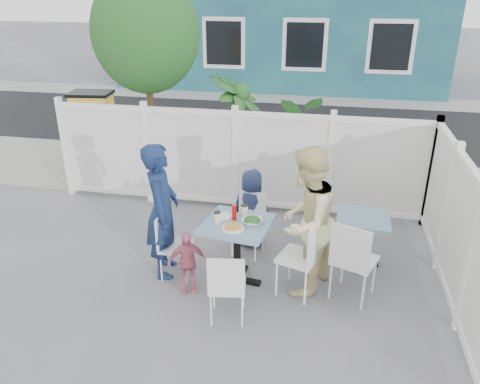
% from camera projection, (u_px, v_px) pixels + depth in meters
% --- Properties ---
extents(ground, '(80.00, 80.00, 0.00)m').
position_uv_depth(ground, '(185.00, 294.00, 5.49)').
color(ground, slate).
extents(near_sidewalk, '(24.00, 2.60, 0.01)m').
position_uv_depth(near_sidewalk, '(246.00, 175.00, 8.89)').
color(near_sidewalk, gray).
rests_on(near_sidewalk, ground).
extents(street, '(24.00, 5.00, 0.01)m').
position_uv_depth(street, '(272.00, 124.00, 12.21)').
color(street, black).
rests_on(street, ground).
extents(far_sidewalk, '(24.00, 1.60, 0.01)m').
position_uv_depth(far_sidewalk, '(285.00, 98.00, 14.98)').
color(far_sidewalk, gray).
rests_on(far_sidewalk, ground).
extents(fence_back, '(5.86, 0.08, 1.60)m').
position_uv_depth(fence_back, '(235.00, 162.00, 7.30)').
color(fence_back, white).
rests_on(fence_back, ground).
extents(fence_right, '(0.08, 3.66, 1.60)m').
position_uv_depth(fence_right, '(458.00, 236.00, 5.16)').
color(fence_right, white).
rests_on(fence_right, ground).
extents(tree, '(1.80, 1.62, 3.59)m').
position_uv_depth(tree, '(145.00, 33.00, 7.68)').
color(tree, '#382316').
rests_on(tree, ground).
extents(utility_cabinet, '(0.80, 0.62, 1.36)m').
position_uv_depth(utility_cabinet, '(95.00, 129.00, 9.36)').
color(utility_cabinet, gold).
rests_on(utility_cabinet, ground).
extents(potted_shrub_a, '(1.13, 1.13, 2.00)m').
position_uv_depth(potted_shrub_a, '(236.00, 136.00, 7.87)').
color(potted_shrub_a, '#164C1C').
rests_on(potted_shrub_a, ground).
extents(potted_shrub_b, '(1.62, 1.47, 1.58)m').
position_uv_depth(potted_shrub_b, '(316.00, 155.00, 7.62)').
color(potted_shrub_b, '#164C1C').
rests_on(potted_shrub_b, ground).
extents(main_table, '(0.86, 0.86, 0.80)m').
position_uv_depth(main_table, '(237.00, 236.00, 5.49)').
color(main_table, slate).
rests_on(main_table, ground).
extents(spare_table, '(0.66, 0.66, 0.68)m').
position_uv_depth(spare_table, '(362.00, 228.00, 5.87)').
color(spare_table, slate).
rests_on(spare_table, ground).
extents(chair_left, '(0.38, 0.40, 0.83)m').
position_uv_depth(chair_left, '(170.00, 240.00, 5.67)').
color(chair_left, white).
rests_on(chair_left, ground).
extents(chair_right, '(0.54, 0.55, 0.97)m').
position_uv_depth(chair_right, '(305.00, 252.00, 5.27)').
color(chair_right, white).
rests_on(chair_right, ground).
extents(chair_back, '(0.44, 0.43, 0.84)m').
position_uv_depth(chair_back, '(250.00, 219.00, 6.20)').
color(chair_back, white).
rests_on(chair_back, ground).
extents(chair_near, '(0.43, 0.42, 0.84)m').
position_uv_depth(chair_near, '(227.00, 283.00, 4.85)').
color(chair_near, white).
rests_on(chair_near, ground).
extents(chair_spare, '(0.58, 0.57, 0.99)m').
position_uv_depth(chair_spare, '(353.00, 256.00, 5.17)').
color(chair_spare, white).
rests_on(chair_spare, ground).
extents(man, '(0.54, 0.69, 1.69)m').
position_uv_depth(man, '(162.00, 211.00, 5.60)').
color(man, '#13254C').
rests_on(man, ground).
extents(woman, '(0.92, 1.04, 1.77)m').
position_uv_depth(woman, '(305.00, 222.00, 5.26)').
color(woman, '#DFCA4F').
rests_on(woman, ground).
extents(boy, '(0.61, 0.47, 1.10)m').
position_uv_depth(boy, '(251.00, 208.00, 6.33)').
color(boy, '#1F2A4D').
rests_on(boy, ground).
extents(toddler, '(0.49, 0.36, 0.77)m').
position_uv_depth(toddler, '(187.00, 262.00, 5.40)').
color(toddler, '#D96C88').
rests_on(toddler, ground).
extents(plate_main, '(0.26, 0.26, 0.02)m').
position_uv_depth(plate_main, '(233.00, 228.00, 5.28)').
color(plate_main, white).
rests_on(plate_main, main_table).
extents(plate_side, '(0.22, 0.22, 0.01)m').
position_uv_depth(plate_side, '(222.00, 216.00, 5.55)').
color(plate_side, white).
rests_on(plate_side, main_table).
extents(salad_bowl, '(0.24, 0.24, 0.06)m').
position_uv_depth(salad_bowl, '(252.00, 221.00, 5.39)').
color(salad_bowl, white).
rests_on(salad_bowl, main_table).
extents(coffee_cup_a, '(0.08, 0.08, 0.12)m').
position_uv_depth(coffee_cup_a, '(217.00, 217.00, 5.41)').
color(coffee_cup_a, beige).
rests_on(coffee_cup_a, main_table).
extents(coffee_cup_b, '(0.08, 0.08, 0.12)m').
position_uv_depth(coffee_cup_b, '(244.00, 210.00, 5.58)').
color(coffee_cup_b, beige).
rests_on(coffee_cup_b, main_table).
extents(ketchup_bottle, '(0.05, 0.05, 0.17)m').
position_uv_depth(ketchup_bottle, '(234.00, 213.00, 5.45)').
color(ketchup_bottle, '#AB060A').
rests_on(ketchup_bottle, main_table).
extents(salt_shaker, '(0.03, 0.03, 0.07)m').
position_uv_depth(salt_shaker, '(235.00, 210.00, 5.64)').
color(salt_shaker, white).
rests_on(salt_shaker, main_table).
extents(pepper_shaker, '(0.03, 0.03, 0.08)m').
position_uv_depth(pepper_shaker, '(237.00, 209.00, 5.67)').
color(pepper_shaker, black).
rests_on(pepper_shaker, main_table).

